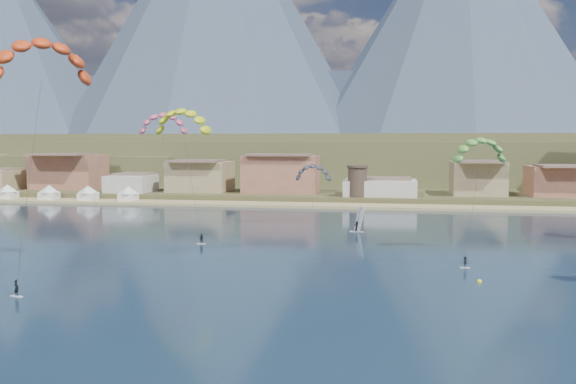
% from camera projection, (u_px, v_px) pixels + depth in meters
% --- Properties ---
extents(ground, '(2400.00, 2400.00, 0.00)m').
position_uv_depth(ground, '(230.00, 325.00, 58.56)').
color(ground, '#0E1A32').
rests_on(ground, ground).
extents(beach, '(2200.00, 12.00, 0.90)m').
position_uv_depth(beach, '(336.00, 206.00, 162.61)').
color(beach, tan).
rests_on(beach, ground).
extents(land, '(2200.00, 900.00, 4.00)m').
position_uv_depth(land, '(380.00, 158.00, 608.39)').
color(land, brown).
rests_on(land, ground).
extents(foothills, '(940.00, 210.00, 18.00)m').
position_uv_depth(foothills, '(412.00, 159.00, 282.23)').
color(foothills, brown).
rests_on(foothills, ground).
extents(mountain_ridge, '(2060.00, 480.00, 400.00)m').
position_uv_depth(mountain_ridge, '(375.00, 44.00, 857.22)').
color(mountain_ridge, '#313C51').
rests_on(mountain_ridge, ground).
extents(town, '(400.00, 24.00, 12.00)m').
position_uv_depth(town, '(207.00, 172.00, 184.49)').
color(town, beige).
rests_on(town, ground).
extents(watchtower, '(5.82, 5.82, 8.60)m').
position_uv_depth(watchtower, '(357.00, 181.00, 169.10)').
color(watchtower, '#47382D').
rests_on(watchtower, ground).
extents(beach_tents, '(43.40, 6.40, 5.00)m').
position_uv_depth(beach_tents, '(67.00, 189.00, 175.32)').
color(beach_tents, white).
rests_on(beach_tents, ground).
extents(kitesurfer_red, '(13.54, 17.35, 31.57)m').
position_uv_depth(kitesurfer_red, '(41.00, 54.00, 77.84)').
color(kitesurfer_red, silver).
rests_on(kitesurfer_red, ground).
extents(kitesurfer_yellow, '(13.80, 15.09, 25.88)m').
position_uv_depth(kitesurfer_yellow, '(183.00, 118.00, 115.83)').
color(kitesurfer_yellow, silver).
rests_on(kitesurfer_yellow, ground).
extents(kitesurfer_green, '(9.17, 13.09, 19.40)m').
position_uv_depth(kitesurfer_green, '(480.00, 147.00, 92.47)').
color(kitesurfer_green, silver).
rests_on(kitesurfer_green, ground).
extents(distant_kite_pink, '(11.19, 7.49, 24.71)m').
position_uv_depth(distant_kite_pink, '(163.00, 120.00, 130.57)').
color(distant_kite_pink, '#262626').
rests_on(distant_kite_pink, ground).
extents(distant_kite_dark, '(8.17, 5.75, 14.41)m').
position_uv_depth(distant_kite_dark, '(313.00, 170.00, 130.76)').
color(distant_kite_dark, '#262626').
rests_on(distant_kite_dark, ground).
extents(windsurfer, '(2.78, 3.04, 4.78)m').
position_uv_depth(windsurfer, '(358.00, 224.00, 118.00)').
color(windsurfer, silver).
rests_on(windsurfer, ground).
extents(buoy, '(0.62, 0.62, 0.62)m').
position_uv_depth(buoy, '(479.00, 282.00, 76.07)').
color(buoy, yellow).
rests_on(buoy, ground).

